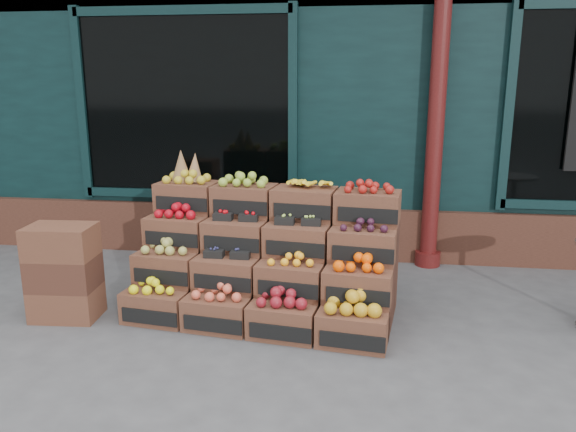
# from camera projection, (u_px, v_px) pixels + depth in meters

# --- Properties ---
(ground) EXTENTS (60.00, 60.00, 0.00)m
(ground) POSITION_uv_depth(u_px,v_px,m) (300.00, 339.00, 4.54)
(ground) COLOR #47474A
(ground) RESTS_ON ground
(shop_facade) EXTENTS (12.00, 6.24, 4.80)m
(shop_facade) POSITION_uv_depth(u_px,v_px,m) (340.00, 56.00, 8.88)
(shop_facade) COLOR black
(shop_facade) RESTS_ON ground
(crate_display) EXTENTS (2.37, 1.36, 1.41)m
(crate_display) POSITION_uv_depth(u_px,v_px,m) (266.00, 264.00, 5.02)
(crate_display) COLOR brown
(crate_display) RESTS_ON ground
(spare_crates) EXTENTS (0.58, 0.42, 0.83)m
(spare_crates) POSITION_uv_depth(u_px,v_px,m) (64.00, 272.00, 4.86)
(spare_crates) COLOR brown
(spare_crates) RESTS_ON ground
(shopkeeper) EXTENTS (0.87, 0.64, 2.21)m
(shopkeeper) POSITION_uv_depth(u_px,v_px,m) (205.00, 153.00, 7.27)
(shopkeeper) COLOR #1A5C25
(shopkeeper) RESTS_ON ground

